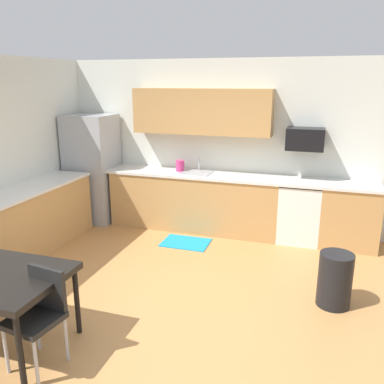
{
  "coord_description": "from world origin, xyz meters",
  "views": [
    {
      "loc": [
        1.5,
        -3.69,
        2.38
      ],
      "look_at": [
        0.0,
        1.0,
        1.0
      ],
      "focal_mm": 37.64,
      "sensor_mm": 36.0,
      "label": 1
    }
  ],
  "objects_px": {
    "oven_range": "(299,212)",
    "trash_bin": "(335,280)",
    "microwave": "(305,139)",
    "chair_near_table": "(40,310)",
    "refrigerator": "(93,168)",
    "kettle": "(180,166)"
  },
  "relations": [
    {
      "from": "microwave",
      "to": "refrigerator",
      "type": "bearing_deg",
      "value": -177.03
    },
    {
      "from": "chair_near_table",
      "to": "kettle",
      "type": "bearing_deg",
      "value": 89.96
    },
    {
      "from": "oven_range",
      "to": "microwave",
      "type": "distance_m",
      "value": 1.09
    },
    {
      "from": "microwave",
      "to": "oven_range",
      "type": "bearing_deg",
      "value": -90.0
    },
    {
      "from": "refrigerator",
      "to": "trash_bin",
      "type": "height_order",
      "value": "refrigerator"
    },
    {
      "from": "oven_range",
      "to": "kettle",
      "type": "height_order",
      "value": "kettle"
    },
    {
      "from": "chair_near_table",
      "to": "oven_range",
      "type": "bearing_deg",
      "value": 61.37
    },
    {
      "from": "chair_near_table",
      "to": "trash_bin",
      "type": "xyz_separation_m",
      "value": [
        2.41,
        1.74,
        -0.2
      ]
    },
    {
      "from": "oven_range",
      "to": "trash_bin",
      "type": "bearing_deg",
      "value": -74.87
    },
    {
      "from": "oven_range",
      "to": "kettle",
      "type": "bearing_deg",
      "value": 178.51
    },
    {
      "from": "oven_range",
      "to": "chair_near_table",
      "type": "xyz_separation_m",
      "value": [
        -1.93,
        -3.53,
        0.05
      ]
    },
    {
      "from": "refrigerator",
      "to": "chair_near_table",
      "type": "relative_size",
      "value": 2.14
    },
    {
      "from": "chair_near_table",
      "to": "trash_bin",
      "type": "bearing_deg",
      "value": 35.79
    },
    {
      "from": "oven_range",
      "to": "trash_bin",
      "type": "height_order",
      "value": "oven_range"
    },
    {
      "from": "chair_near_table",
      "to": "kettle",
      "type": "relative_size",
      "value": 4.25
    },
    {
      "from": "trash_bin",
      "to": "kettle",
      "type": "bearing_deg",
      "value": 142.61
    },
    {
      "from": "refrigerator",
      "to": "kettle",
      "type": "relative_size",
      "value": 9.09
    },
    {
      "from": "microwave",
      "to": "kettle",
      "type": "bearing_deg",
      "value": -178.51
    },
    {
      "from": "microwave",
      "to": "kettle",
      "type": "distance_m",
      "value": 2.0
    },
    {
      "from": "chair_near_table",
      "to": "microwave",
      "type": "bearing_deg",
      "value": 62.03
    },
    {
      "from": "microwave",
      "to": "chair_near_table",
      "type": "xyz_separation_m",
      "value": [
        -1.93,
        -3.63,
        -1.04
      ]
    },
    {
      "from": "refrigerator",
      "to": "kettle",
      "type": "bearing_deg",
      "value": 4.81
    }
  ]
}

